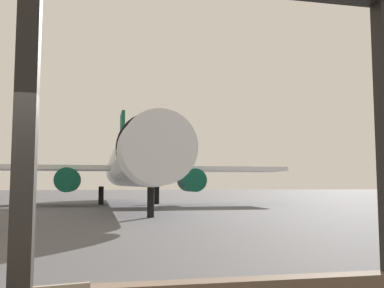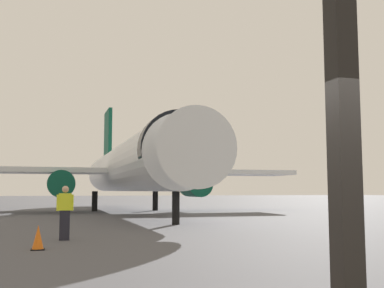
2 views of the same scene
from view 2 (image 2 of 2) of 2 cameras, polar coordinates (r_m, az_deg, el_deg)
The scene contains 5 objects.
ground_plane at distance 43.44m, azimuth -13.61°, elevation -7.60°, with size 220.00×220.00×0.00m, color #4C4C51.
window_frame at distance 4.08m, azimuth 18.15°, elevation -8.65°, with size 7.82×0.24×3.96m.
airplane at distance 35.78m, azimuth -7.48°, elevation -2.80°, with size 26.90×34.80×10.17m.
ground_crew_worker at distance 15.92m, azimuth -15.13°, elevation -7.93°, with size 0.54×0.26×1.74m.
traffic_cone at distance 13.55m, azimuth -18.13°, elevation -10.77°, with size 0.36×0.36×0.66m.
Camera 2 is at (-2.31, -3.35, 1.58)m, focal length 44.09 mm.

